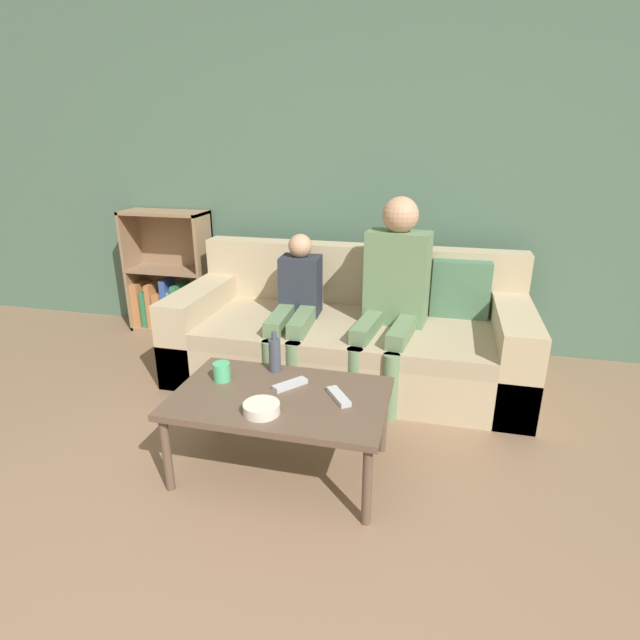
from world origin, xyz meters
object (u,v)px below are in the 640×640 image
object	(u,v)px
cup_near	(222,372)
bottle	(275,354)
person_child	(296,303)
snack_bowl	(262,408)
tv_remote_1	(339,396)
bookshelf	(172,287)
coffee_table	(280,402)
tv_remote_0	(290,384)
couch	(350,336)
person_adult	(394,284)

from	to	relation	value
cup_near	bottle	world-z (taller)	bottle
person_child	cup_near	world-z (taller)	person_child
snack_bowl	bottle	world-z (taller)	bottle
tv_remote_1	bookshelf	bearing A→B (deg)	102.54
coffee_table	tv_remote_0	distance (m)	0.10
tv_remote_0	bottle	size ratio (longest dim) A/B	0.78
bookshelf	cup_near	size ratio (longest dim) A/B	10.78
couch	bottle	distance (m)	0.92
snack_bowl	bottle	xyz separation A→B (m)	(-0.07, 0.39, 0.07)
bookshelf	tv_remote_0	bearing A→B (deg)	-45.73
coffee_table	person_adult	size ratio (longest dim) A/B	0.83
person_adult	tv_remote_1	size ratio (longest dim) A/B	6.92
person_adult	couch	bearing A→B (deg)	170.04
couch	coffee_table	xyz separation A→B (m)	(-0.12, -1.09, 0.09)
person_adult	snack_bowl	xyz separation A→B (m)	(-0.42, -1.17, -0.24)
tv_remote_0	snack_bowl	size ratio (longest dim) A/B	1.05
bookshelf	tv_remote_1	xyz separation A→B (m)	(1.69, -1.54, 0.06)
bookshelf	person_adult	distance (m)	1.92
couch	person_adult	world-z (taller)	person_adult
bookshelf	coffee_table	xyz separation A→B (m)	(1.43, -1.57, 0.01)
tv_remote_1	couch	bearing A→B (deg)	62.56
bookshelf	snack_bowl	size ratio (longest dim) A/B	6.14
person_child	bottle	distance (m)	0.74
couch	cup_near	size ratio (longest dim) A/B	24.89
person_child	tv_remote_0	distance (m)	0.90
person_child	tv_remote_1	bearing A→B (deg)	-66.10
couch	person_adult	distance (m)	0.48
coffee_table	snack_bowl	distance (m)	0.18
person_adult	snack_bowl	distance (m)	1.27
tv_remote_0	tv_remote_1	distance (m)	0.25
snack_bowl	couch	bearing A→B (deg)	83.44
bookshelf	person_child	world-z (taller)	bookshelf
coffee_table	tv_remote_1	xyz separation A→B (m)	(0.26, 0.03, 0.05)
person_child	bottle	bearing A→B (deg)	-84.50
coffee_table	bottle	distance (m)	0.28
person_child	tv_remote_1	distance (m)	1.04
bookshelf	person_child	xyz separation A→B (m)	(1.22, -0.61, 0.16)
bookshelf	tv_remote_0	xyz separation A→B (m)	(1.45, -1.48, 0.06)
tv_remote_1	coffee_table	bearing A→B (deg)	151.10
tv_remote_0	tv_remote_1	xyz separation A→B (m)	(0.24, -0.06, 0.00)
snack_bowl	tv_remote_1	bearing A→B (deg)	34.25
tv_remote_1	bottle	world-z (taller)	bottle
tv_remote_0	bottle	xyz separation A→B (m)	(-0.12, 0.14, 0.08)
coffee_table	person_adult	distance (m)	1.12
person_child	snack_bowl	xyz separation A→B (m)	(0.18, -1.12, -0.09)
tv_remote_1	bottle	bearing A→B (deg)	116.03
coffee_table	person_child	world-z (taller)	person_child
person_child	bottle	world-z (taller)	person_child
couch	person_adult	xyz separation A→B (m)	(0.27, -0.08, 0.39)
couch	bookshelf	distance (m)	1.62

